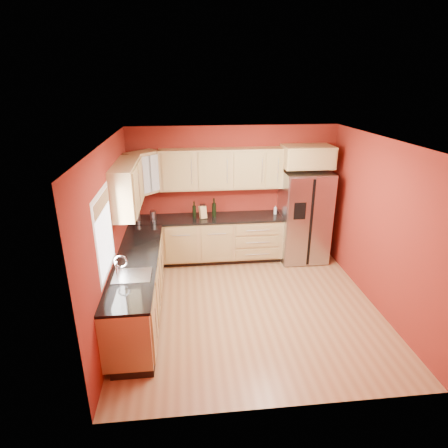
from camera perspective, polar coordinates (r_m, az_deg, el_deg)
The scene contains 23 objects.
floor at distance 6.13m, azimuth 3.77°, elevation -12.36°, with size 4.00×4.00×0.00m, color #99613B.
ceiling at distance 5.18m, azimuth 4.47°, elevation 12.43°, with size 4.00×4.00×0.00m, color white.
wall_back at distance 7.39m, azimuth 1.40°, elevation 4.76°, with size 4.00×0.04×2.60m, color maroon.
wall_front at distance 3.79m, azimuth 9.45°, elevation -12.34°, with size 4.00×0.04×2.60m, color maroon.
wall_left at distance 5.55m, azimuth -16.72°, elevation -1.81°, with size 0.04×4.00×2.60m, color maroon.
wall_right at distance 6.19m, azimuth 22.65°, elevation -0.20°, with size 0.04×4.00×2.60m, color maroon.
base_cabinets_back at distance 7.36m, azimuth -2.61°, elevation -2.47°, with size 2.90×0.60×0.88m, color tan.
base_cabinets_left at distance 5.87m, azimuth -12.93°, elevation -9.47°, with size 0.60×2.80×0.88m, color tan.
countertop_back at distance 7.18m, azimuth -2.67°, elevation 0.87°, with size 2.90×0.62×0.04m, color black.
countertop_left at distance 5.66m, azimuth -13.20°, elevation -5.44°, with size 0.62×2.80×0.04m, color black.
upper_cabinets_back at distance 7.08m, azimuth -0.42°, elevation 8.41°, with size 2.30×0.33×0.75m, color tan.
upper_cabinets_left at distance 6.03m, azimuth -14.55°, elevation 5.51°, with size 0.33×1.35×0.75m, color tan.
corner_upper_cabinet at distance 6.92m, azimuth -12.17°, elevation 7.66°, with size 0.62×0.33×0.75m, color tan.
over_fridge_cabinet at distance 7.24m, azimuth 12.60°, elevation 10.02°, with size 0.92×0.60×0.40m, color tan.
refrigerator at distance 7.47m, azimuth 12.08°, elevation 1.14°, with size 0.90×0.75×1.78m, color #B2B3B7.
window at distance 5.00m, azimuth -17.73°, elevation -1.36°, with size 0.03×0.90×1.00m, color white.
sink_faucet at distance 5.14m, azimuth -13.96°, elevation -6.21°, with size 0.50×0.42×0.30m, color silver, non-canonical shape.
canister_left at distance 7.18m, azimuth -13.10°, elevation 1.25°, with size 0.11×0.11×0.18m, color #B2B3B7.
canister_right at distance 7.10m, azimuth -10.75°, elevation 1.23°, with size 0.11×0.11×0.18m, color #B2B3B7.
wine_bottle_a at distance 7.15m, azimuth -1.53°, elevation 2.53°, with size 0.08×0.08×0.36m, color black, non-canonical shape.
wine_bottle_b at distance 7.13m, azimuth -4.56°, elevation 2.21°, with size 0.07×0.07×0.32m, color black, non-canonical shape.
knife_block at distance 7.10m, azimuth -3.25°, elevation 1.82°, with size 0.12×0.11×0.24m, color tan.
soap_dispenser at distance 7.38m, azimuth 7.82°, elevation 2.13°, with size 0.06×0.06×0.17m, color silver.
Camera 1 is at (-0.94, -5.04, 3.36)m, focal length 30.00 mm.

